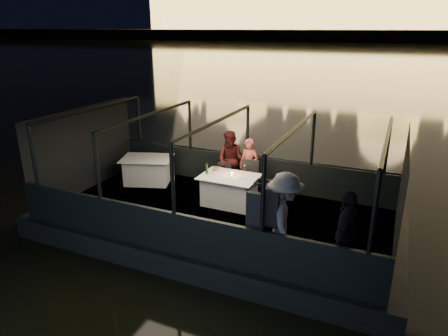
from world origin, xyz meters
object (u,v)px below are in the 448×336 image
at_px(passenger_dark, 346,234).
at_px(wine_bottle, 207,168).
at_px(person_woman_coral, 249,166).
at_px(person_man_maroon, 231,163).
at_px(coat_stand, 261,224).
at_px(passenger_stripe, 284,224).
at_px(chair_port_left, 222,177).
at_px(chair_port_right, 247,182).
at_px(dining_table_aft, 148,170).
at_px(dining_table_central, 229,190).

relative_size(passenger_dark, wine_bottle, 5.58).
bearing_deg(person_woman_coral, wine_bottle, -116.85).
bearing_deg(person_man_maroon, coat_stand, -56.85).
bearing_deg(passenger_stripe, chair_port_left, 19.96).
bearing_deg(person_woman_coral, person_man_maroon, -174.74).
height_order(person_man_maroon, passenger_stripe, passenger_stripe).
bearing_deg(passenger_stripe, chair_port_right, 10.60).
bearing_deg(passenger_stripe, person_woman_coral, 8.56).
xyz_separation_m(dining_table_aft, wine_bottle, (2.17, -0.50, 0.53)).
bearing_deg(passenger_stripe, dining_table_aft, 39.57).
bearing_deg(chair_port_right, passenger_stripe, -66.00).
height_order(dining_table_aft, chair_port_right, chair_port_right).
height_order(passenger_stripe, wine_bottle, passenger_stripe).
relative_size(person_woman_coral, person_man_maroon, 0.91).
bearing_deg(chair_port_left, coat_stand, -67.97).
xyz_separation_m(dining_table_central, person_woman_coral, (0.14, 1.01, 0.36)).
xyz_separation_m(dining_table_aft, passenger_stripe, (4.79, -2.55, 0.47)).
bearing_deg(dining_table_central, passenger_stripe, -46.42).
relative_size(chair_port_left, passenger_stripe, 0.43).
bearing_deg(dining_table_central, chair_port_right, 63.20).
relative_size(coat_stand, passenger_stripe, 0.96).
bearing_deg(dining_table_aft, dining_table_central, -8.99).
bearing_deg(chair_port_right, person_man_maroon, 135.92).
distance_m(coat_stand, wine_bottle, 3.22).
xyz_separation_m(passenger_stripe, passenger_dark, (1.11, 0.06, 0.00)).
height_order(coat_stand, passenger_stripe, coat_stand).
bearing_deg(person_woman_coral, chair_port_left, -140.19).
height_order(dining_table_central, dining_table_aft, dining_table_central).
height_order(dining_table_aft, wine_bottle, wine_bottle).
relative_size(chair_port_right, person_man_maroon, 0.60).
bearing_deg(dining_table_aft, passenger_stripe, -28.09).
xyz_separation_m(coat_stand, person_woman_coral, (-1.51, 3.38, -0.15)).
distance_m(dining_table_central, chair_port_left, 0.79).
bearing_deg(chair_port_left, dining_table_aft, 171.14).
relative_size(chair_port_right, passenger_stripe, 0.53).
distance_m(dining_table_aft, person_woman_coral, 2.99).
bearing_deg(passenger_dark, chair_port_right, -122.61).
xyz_separation_m(chair_port_right, coat_stand, (1.37, -2.93, 0.45)).
height_order(person_woman_coral, wine_bottle, person_woman_coral).
relative_size(person_woman_coral, passenger_stripe, 0.81).
bearing_deg(person_woman_coral, coat_stand, -57.99).
relative_size(person_woman_coral, passenger_dark, 0.89).
distance_m(coat_stand, person_man_maroon, 3.97).
bearing_deg(coat_stand, chair_port_left, 125.43).
bearing_deg(passenger_stripe, dining_table_central, 21.23).
xyz_separation_m(coat_stand, wine_bottle, (-2.25, 2.31, 0.02)).
xyz_separation_m(chair_port_right, person_man_maroon, (-0.68, 0.48, 0.30)).
height_order(chair_port_right, person_man_maroon, person_man_maroon).
relative_size(person_man_maroon, passenger_stripe, 0.89).
bearing_deg(wine_bottle, passenger_stripe, -38.16).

